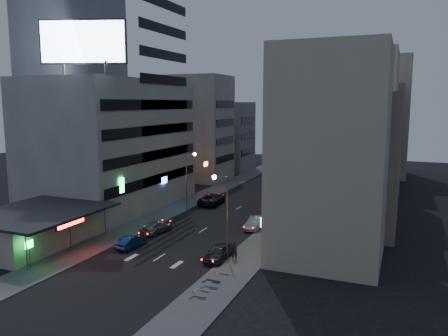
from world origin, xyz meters
The scene contains 29 objects.
ground centered at (0.00, 0.00, 0.00)m, with size 180.00×180.00×0.00m, color black.
sidewalk_left centered at (-8.00, 30.00, 0.06)m, with size 4.00×120.00×0.12m, color #4C4C4F.
sidewalk_right centered at (8.00, 30.00, 0.06)m, with size 4.00×120.00×0.12m, color #4C4C4F.
food_court centered at (-13.90, 2.00, 1.98)m, with size 11.00×13.00×3.88m.
white_building centered at (-17.00, 20.00, 9.00)m, with size 14.00×24.00×18.00m, color #ABAAA6.
grey_tower centered at (-26.00, 23.00, 17.00)m, with size 10.00×14.00×34.00m, color gray.
shophouse_near centered at (15.00, 10.50, 10.00)m, with size 10.00×11.00×20.00m, color #B5AE8E.
shophouse_mid centered at (15.50, 22.00, 8.00)m, with size 11.00×12.00×16.00m, color gray.
shophouse_far centered at (15.00, 35.00, 11.00)m, with size 10.00×14.00×22.00m, color #B5AE8E.
far_left_a centered at (-15.50, 45.00, 10.00)m, with size 11.00×10.00×20.00m, color #ABAAA6.
far_left_b centered at (-16.00, 58.00, 7.50)m, with size 12.00×10.00×15.00m, color gray.
far_right_a centered at (15.50, 50.00, 9.00)m, with size 11.00×12.00×18.00m, color gray.
far_right_b centered at (16.00, 64.00, 12.00)m, with size 12.00×12.00×24.00m, color #B5AE8E.
billboard centered at (-12.99, 9.97, 21.66)m, with size 9.52×3.75×6.20m.
street_lamp_right_near centered at (5.90, 6.00, 5.36)m, with size 1.60×0.44×8.02m.
street_lamp_left centered at (-5.90, 22.00, 5.36)m, with size 1.60×0.44×8.02m.
street_lamp_right_far centered at (5.90, 40.00, 5.36)m, with size 1.60×0.44×8.02m.
parked_car_right_near centered at (5.60, 5.59, 0.74)m, with size 1.74×4.32×1.47m, color #29282E.
parked_car_right_mid centered at (5.52, 16.89, 0.72)m, with size 1.53×4.38×1.44m, color #AFB1B7.
parked_car_left centered at (-4.43, 26.48, 0.83)m, with size 2.74×5.94×1.65m, color black.
parked_car_right_far centered at (4.72, 30.29, 0.80)m, with size 2.25×5.54×1.61m, color #96989D.
road_car_blue centered at (-4.23, 5.52, 0.64)m, with size 1.35×3.88×1.28m, color navy.
road_car_silver centered at (-4.58, 10.99, 0.68)m, with size 1.90×4.67×1.36m, color #9EA1A6.
person centered at (7.07, 5.93, 0.98)m, with size 0.63×0.41×1.72m, color black.
scooter_black_a centered at (8.08, -2.46, 0.64)m, with size 1.69×0.56×1.03m, color black, non-canonical shape.
scooter_silver_a centered at (7.78, -1.15, 0.67)m, with size 1.80×0.60×1.10m, color #96989D, non-canonical shape.
scooter_blue centered at (8.19, -0.41, 0.69)m, with size 1.86×0.62×1.14m, color navy, non-canonical shape.
scooter_black_b centered at (7.95, 0.76, 0.74)m, with size 2.03×0.68×1.24m, color black, non-canonical shape.
scooter_silver_b centered at (8.04, 2.65, 0.66)m, with size 1.78×0.59×1.09m, color #AFB1B7, non-canonical shape.
Camera 1 is at (21.37, -31.01, 14.84)m, focal length 35.00 mm.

